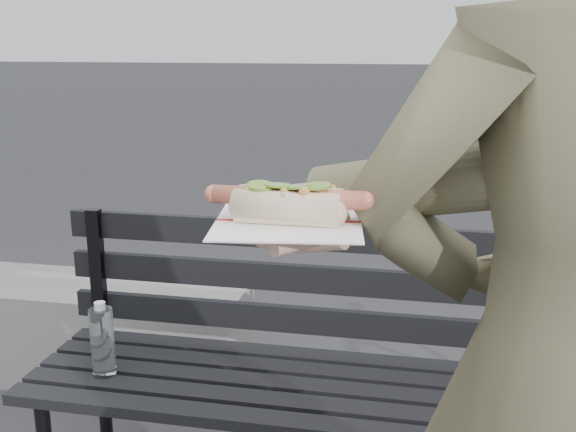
# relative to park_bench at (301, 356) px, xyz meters

# --- Properties ---
(park_bench) EXTENTS (1.50, 0.44, 0.88)m
(park_bench) POSITION_rel_park_bench_xyz_m (0.00, 0.00, 0.00)
(park_bench) COLOR black
(park_bench) RESTS_ON ground
(concrete_block) EXTENTS (1.20, 0.40, 0.40)m
(concrete_block) POSITION_rel_park_bench_xyz_m (-0.96, 0.70, -0.32)
(concrete_block) COLOR slate
(concrete_block) RESTS_ON ground
(person) EXTENTS (0.74, 0.58, 1.77)m
(person) POSITION_rel_park_bench_xyz_m (0.52, -0.75, 0.36)
(person) COLOR brown
(person) RESTS_ON ground
(held_hotdog) EXTENTS (0.62, 0.31, 0.20)m
(held_hotdog) POSITION_rel_park_bench_xyz_m (0.32, -0.78, 0.66)
(held_hotdog) COLOR brown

